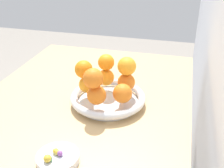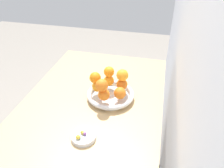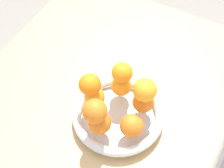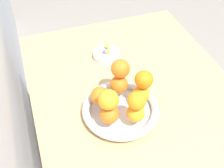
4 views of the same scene
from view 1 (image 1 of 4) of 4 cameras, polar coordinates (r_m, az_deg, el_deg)
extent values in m
cube|color=tan|center=(1.01, -6.20, -4.96)|extent=(1.10, 0.76, 0.04)
cylinder|color=tan|center=(1.70, -10.03, -5.39)|extent=(0.05, 0.05, 0.70)
cylinder|color=tan|center=(1.57, 12.03, -8.56)|extent=(0.05, 0.05, 0.70)
cylinder|color=silver|center=(1.00, -0.80, -3.69)|extent=(0.22, 0.22, 0.01)
torus|color=silver|center=(0.99, -0.81, -2.70)|extent=(0.26, 0.26, 0.03)
cylinder|color=silver|center=(0.77, -10.93, -14.61)|extent=(0.11, 0.11, 0.02)
sphere|color=orange|center=(0.91, -3.15, -2.27)|extent=(0.06, 0.06, 0.06)
sphere|color=orange|center=(0.92, 2.14, -1.91)|extent=(0.06, 0.06, 0.06)
sphere|color=orange|center=(0.99, 2.92, 0.37)|extent=(0.06, 0.06, 0.06)
sphere|color=orange|center=(1.03, -1.22, 1.36)|extent=(0.06, 0.06, 0.06)
sphere|color=orange|center=(0.98, -5.05, -0.10)|extent=(0.06, 0.06, 0.06)
sphere|color=orange|center=(1.00, -1.20, 4.43)|extent=(0.06, 0.06, 0.06)
sphere|color=orange|center=(0.87, -3.86, 1.17)|extent=(0.06, 0.06, 0.06)
sphere|color=orange|center=(0.95, -5.77, 2.99)|extent=(0.06, 0.06, 0.06)
sphere|color=orange|center=(0.96, 3.03, 3.63)|extent=(0.06, 0.06, 0.06)
sphere|color=gold|center=(0.77, -11.45, -13.19)|extent=(0.01, 0.01, 0.01)
sphere|color=gold|center=(0.76, -11.06, -13.46)|extent=(0.01, 0.01, 0.01)
sphere|color=#4C9947|center=(0.75, -12.60, -14.59)|extent=(0.01, 0.01, 0.01)
sphere|color=gold|center=(0.75, -12.99, -14.52)|extent=(0.02, 0.02, 0.02)
sphere|color=#8C4C99|center=(0.76, -10.53, -13.69)|extent=(0.02, 0.02, 0.02)
sphere|color=gold|center=(0.77, -11.34, -13.22)|extent=(0.02, 0.02, 0.02)
camera|label=2|loc=(0.26, -171.69, 35.10)|focal=35.00mm
camera|label=3|loc=(0.50, 31.03, 69.17)|focal=55.00mm
camera|label=4|loc=(1.42, 17.95, 36.01)|focal=45.00mm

